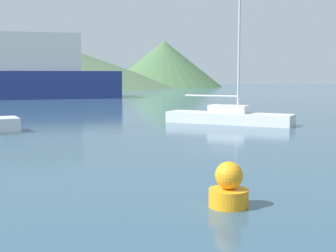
% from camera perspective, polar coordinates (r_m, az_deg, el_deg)
% --- Properties ---
extents(sailboat_middle, '(6.53, 5.27, 10.53)m').
position_cam_1_polar(sailboat_middle, '(25.62, 7.42, 1.31)').
color(sailboat_middle, silver).
rests_on(sailboat_middle, ground_plane).
extents(buoy_marker, '(0.81, 0.81, 0.93)m').
position_cam_1_polar(buoy_marker, '(9.67, 7.41, -7.53)').
color(buoy_marker, orange).
rests_on(buoy_marker, ground_plane).
extents(hill_west, '(55.66, 55.66, 9.81)m').
position_cam_1_polar(hill_west, '(97.84, -15.39, 7.43)').
color(hill_west, '#4C6647').
rests_on(hill_west, ground_plane).
extents(hill_central, '(24.70, 24.70, 9.72)m').
position_cam_1_polar(hill_central, '(100.39, -0.47, 7.60)').
color(hill_central, '#476B42').
rests_on(hill_central, ground_plane).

